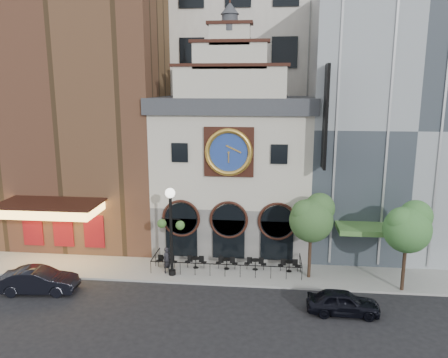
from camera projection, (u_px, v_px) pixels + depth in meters
ground at (223, 286)px, 29.37m from camera, size 120.00×120.00×0.00m
sidewalk at (227, 270)px, 31.78m from camera, size 44.00×5.00×0.15m
clock_building at (233, 167)px, 35.57m from camera, size 12.60×8.78×18.65m
theater_building at (86, 93)px, 37.74m from camera, size 14.00×15.60×25.00m
retail_building at (394, 124)px, 35.63m from camera, size 14.00×14.40×20.00m
office_tower at (244, 18)px, 44.62m from camera, size 20.00×16.00×40.00m
cafe_railing at (227, 263)px, 31.67m from camera, size 10.60×2.60×0.90m
bistro_0 at (166, 261)px, 31.99m from camera, size 1.58×0.68×0.90m
bistro_1 at (196, 262)px, 31.87m from camera, size 1.58×0.68×0.90m
bistro_2 at (227, 263)px, 31.67m from camera, size 1.58×0.68×0.90m
bistro_3 at (255, 264)px, 31.55m from camera, size 1.58×0.68×0.90m
bistro_4 at (289, 265)px, 31.25m from camera, size 1.58×0.68×0.90m
car_right at (343, 302)px, 25.70m from camera, size 4.27×1.79×1.44m
car_left at (39, 281)px, 28.36m from camera, size 5.11×2.22×1.63m
pedestrian at (167, 260)px, 31.09m from camera, size 0.78×0.79×1.84m
lamppost at (171, 222)px, 30.00m from camera, size 1.99×0.90×6.29m
tree_left at (312, 217)px, 29.57m from camera, size 3.09×2.98×5.95m
tree_right at (408, 226)px, 27.64m from camera, size 3.10×2.99×5.97m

